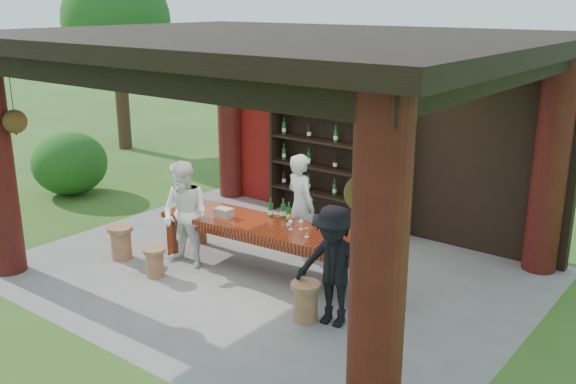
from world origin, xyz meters
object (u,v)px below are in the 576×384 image
Objects in this scene: wine_shelf at (335,158)px; host at (301,206)px; tasting_table at (270,232)px; napkin_basket at (224,213)px; stool_near_left at (155,261)px; stool_near_right at (306,301)px; stool_far_left at (121,242)px; guest_woman at (185,215)px; guest_man at (334,266)px.

host is (0.51, -1.72, -0.37)m from wine_shelf.
tasting_table is at bearing 109.90° from host.
wine_shelf is at bearing 84.41° from napkin_basket.
stool_near_right reaches higher than stool_near_left.
stool_far_left is at bearing -154.83° from tasting_table.
tasting_table is at bearing 145.86° from stool_near_right.
guest_woman is 2.82m from guest_man.
stool_near_left is 0.28× the size of guest_man.
stool_near_left is 0.27× the size of guest_woman.
guest_woman is at bearing -154.25° from tasting_table.
guest_woman is 1.05× the size of guest_man.
stool_near_right is (1.82, -3.38, -0.94)m from wine_shelf.
guest_woman is (-0.67, -3.05, -0.39)m from wine_shelf.
napkin_basket is (-0.26, -2.64, -0.39)m from wine_shelf.
guest_woman is at bearing 83.98° from stool_near_left.
guest_man is at bearing 23.19° from stool_near_right.
host is at bearing 128.40° from stool_near_right.
stool_far_left is (-0.94, 0.13, 0.05)m from stool_near_left.
guest_woman reaches higher than stool_far_left.
wine_shelf is 5.16× the size of stool_far_left.
stool_near_right is at bearing 5.97° from stool_near_left.
guest_man is at bearing -24.73° from tasting_table.
wine_shelf is at bearing 64.53° from stool_far_left.
napkin_basket is at bearing -95.59° from wine_shelf.
tasting_table is 13.69× the size of napkin_basket.
guest_woman is at bearing 169.31° from guest_man.
stool_near_right is at bearing -19.54° from napkin_basket.
guest_man is at bearing 8.01° from stool_near_left.
host is at bearing 50.06° from napkin_basket.
stool_near_left is at bearing -178.88° from guest_man.
stool_near_right is at bearing -61.62° from wine_shelf.
tasting_table is at bearing 25.17° from stool_far_left.
tasting_table is 1.32m from guest_woman.
wine_shelf is 3.95m from stool_near_right.
napkin_basket is (-0.77, -0.92, -0.02)m from host.
stool_far_left is (-2.18, -1.02, -0.35)m from tasting_table.
stool_far_left is 0.32× the size of host.
wine_shelf is 10.52× the size of napkin_basket.
napkin_basket is (0.41, 0.42, 0.01)m from guest_woman.
stool_near_right is 0.96× the size of stool_far_left.
napkin_basket is (0.47, 1.01, 0.59)m from stool_near_left.
stool_near_left is at bearing -174.03° from stool_near_right.
stool_far_left is at bearing -177.83° from stool_near_right.
host reaches higher than stool_near_left.
host is 1.03× the size of guest_woman.
tasting_table reaches higher than stool_near_left.
host is at bearing 57.16° from stool_near_left.
stool_near_left is 0.26× the size of host.
wine_shelf is at bearing 78.65° from stool_near_left.
stool_near_right is 2.57m from guest_woman.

